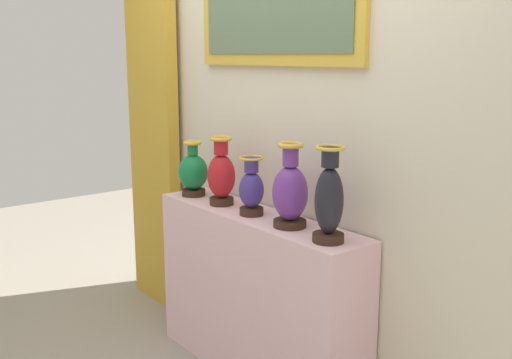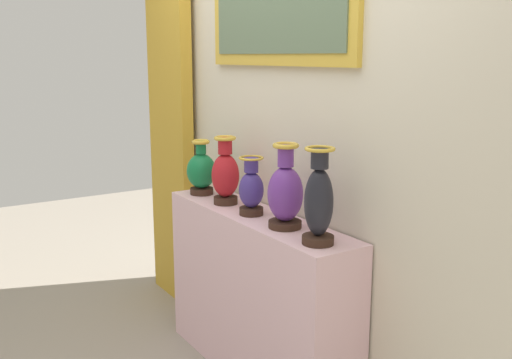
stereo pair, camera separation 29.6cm
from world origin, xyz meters
The scene contains 8 objects.
display_shelf centered at (0.00, 0.00, 0.45)m, with size 1.39×0.31×0.90m, color beige.
back_wall centered at (0.00, 0.21, 1.36)m, with size 3.17×0.14×2.67m.
curtain_gold centered at (-1.23, 0.09, 1.19)m, with size 0.54×0.08×2.37m, color gold.
vase_emerald centered at (-0.55, -0.03, 1.04)m, with size 0.17×0.17×0.32m.
vase_crimson centered at (-0.27, -0.02, 1.07)m, with size 0.15×0.15×0.37m.
vase_indigo centered at (-0.01, -0.02, 1.04)m, with size 0.13×0.13×0.30m.
vase_violet centered at (0.27, -0.01, 1.07)m, with size 0.17×0.17×0.40m.
vase_onyx centered at (0.55, -0.03, 1.09)m, with size 0.14×0.14×0.42m.
Camera 1 is at (2.27, -1.80, 1.70)m, focal length 41.05 mm.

